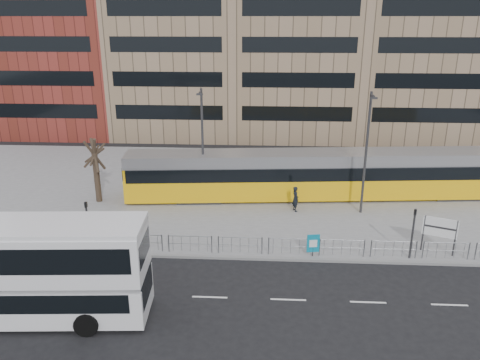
# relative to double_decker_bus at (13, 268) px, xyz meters

# --- Properties ---
(ground) EXTENTS (120.00, 120.00, 0.00)m
(ground) POSITION_rel_double_decker_bus_xyz_m (10.78, 6.14, -2.63)
(ground) COLOR black
(ground) RESTS_ON ground
(plaza) EXTENTS (64.00, 24.00, 0.15)m
(plaza) POSITION_rel_double_decker_bus_xyz_m (10.78, 18.14, -2.56)
(plaza) COLOR gray
(plaza) RESTS_ON ground
(kerb) EXTENTS (64.00, 0.25, 0.17)m
(kerb) POSITION_rel_double_decker_bus_xyz_m (10.78, 6.19, -2.56)
(kerb) COLOR gray
(kerb) RESTS_ON ground
(building_row) EXTENTS (70.40, 18.40, 31.20)m
(building_row) POSITION_rel_double_decker_bus_xyz_m (12.32, 40.41, 10.28)
(building_row) COLOR maroon
(building_row) RESTS_ON ground
(pedestrian_barrier) EXTENTS (32.07, 0.07, 1.10)m
(pedestrian_barrier) POSITION_rel_double_decker_bus_xyz_m (12.78, 6.64, -1.65)
(pedestrian_barrier) COLOR gray
(pedestrian_barrier) RESTS_ON plaza
(road_markings) EXTENTS (62.00, 0.12, 0.01)m
(road_markings) POSITION_rel_double_decker_bus_xyz_m (11.78, 2.14, -2.63)
(road_markings) COLOR white
(road_markings) RESTS_ON ground
(double_decker_bus) EXTENTS (12.35, 3.72, 4.87)m
(double_decker_bus) POSITION_rel_double_decker_bus_xyz_m (0.00, 0.00, 0.00)
(double_decker_bus) COLOR white
(double_decker_bus) RESTS_ON ground
(tram) EXTENTS (31.14, 5.71, 3.65)m
(tram) POSITION_rel_double_decker_bus_xyz_m (16.32, 16.39, -0.65)
(tram) COLOR yellow
(tram) RESTS_ON plaza
(station_sign) EXTENTS (1.85, 0.81, 2.26)m
(station_sign) POSITION_rel_double_decker_bus_xyz_m (21.85, 7.38, -0.92)
(station_sign) COLOR #2D2D30
(station_sign) RESTS_ON plaza
(ad_panel) EXTENTS (0.75, 0.16, 1.40)m
(ad_panel) POSITION_rel_double_decker_bus_xyz_m (14.38, 6.54, -1.67)
(ad_panel) COLOR #2D2D30
(ad_panel) RESTS_ON plaza
(pedestrian) EXTENTS (0.65, 0.79, 1.87)m
(pedestrian) POSITION_rel_double_decker_bus_xyz_m (13.71, 13.38, -1.55)
(pedestrian) COLOR black
(pedestrian) RESTS_ON plaza
(traffic_light_west) EXTENTS (0.16, 0.20, 3.10)m
(traffic_light_west) POSITION_rel_double_decker_bus_xyz_m (0.95, 6.64, -0.51)
(traffic_light_west) COLOR #2D2D30
(traffic_light_west) RESTS_ON plaza
(traffic_light_east) EXTENTS (0.23, 0.25, 3.10)m
(traffic_light_east) POSITION_rel_double_decker_bus_xyz_m (20.05, 6.64, -0.51)
(traffic_light_east) COLOR #2D2D30
(traffic_light_east) RESTS_ON plaza
(lamp_post_west) EXTENTS (0.45, 1.04, 8.57)m
(lamp_post_west) POSITION_rel_double_decker_bus_xyz_m (6.79, 15.14, 2.17)
(lamp_post_west) COLOR #2D2D30
(lamp_post_west) RESTS_ON plaza
(lamp_post_east) EXTENTS (0.45, 1.04, 8.71)m
(lamp_post_east) POSITION_rel_double_decker_bus_xyz_m (18.45, 13.31, 2.25)
(lamp_post_east) COLOR #2D2D30
(lamp_post_east) RESTS_ON plaza
(bare_tree) EXTENTS (4.43, 4.43, 7.19)m
(bare_tree) POSITION_rel_double_decker_bus_xyz_m (-1.22, 14.42, 2.68)
(bare_tree) COLOR #31261B
(bare_tree) RESTS_ON plaza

